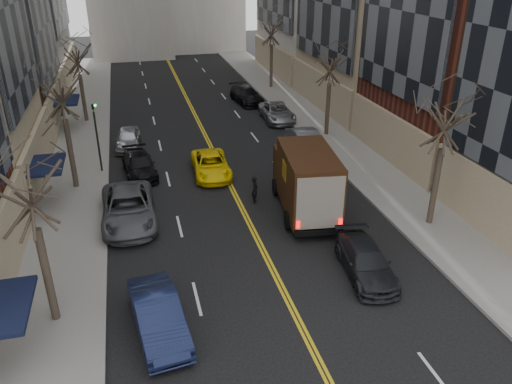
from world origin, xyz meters
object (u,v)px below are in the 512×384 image
ups_truck (306,181)px  observer_sedan (366,262)px  taxi (211,165)px  pedestrian (255,189)px

ups_truck → observer_sedan: bearing=-77.2°
ups_truck → taxi: (-3.97, 6.06, -1.15)m
ups_truck → pedestrian: ups_truck is taller
observer_sedan → pedestrian: (-2.86, 7.84, 0.13)m
observer_sedan → pedestrian: bearing=116.7°
ups_truck → pedestrian: bearing=150.0°
taxi → pedestrian: (1.69, -4.32, 0.12)m
ups_truck → taxi: ups_truck is taller
observer_sedan → taxi: 12.98m
ups_truck → taxi: bearing=130.6°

